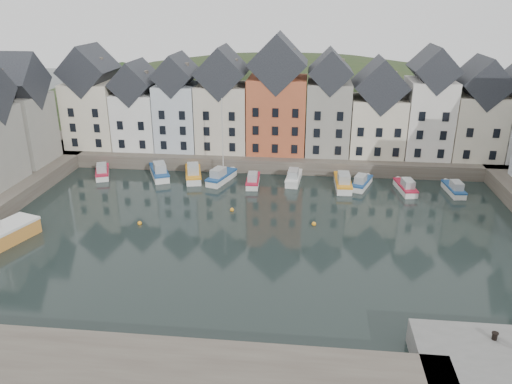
# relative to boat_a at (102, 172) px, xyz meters

# --- Properties ---
(ground) EXTENTS (260.00, 260.00, 0.00)m
(ground) POSITION_rel_boat_a_xyz_m (24.76, -18.55, -0.67)
(ground) COLOR black
(ground) RESTS_ON ground
(far_quay) EXTENTS (90.00, 16.00, 2.00)m
(far_quay) POSITION_rel_boat_a_xyz_m (24.76, 11.45, 0.33)
(far_quay) COLOR #4E443B
(far_quay) RESTS_ON ground
(near_wall) EXTENTS (50.00, 6.00, 2.00)m
(near_wall) POSITION_rel_boat_a_xyz_m (14.76, -40.55, 0.33)
(near_wall) COLOR #4E443B
(near_wall) RESTS_ON ground
(hillside) EXTENTS (153.60, 70.40, 64.00)m
(hillside) POSITION_rel_boat_a_xyz_m (24.77, 37.45, -18.63)
(hillside) COLOR #22361B
(hillside) RESTS_ON ground
(far_terrace) EXTENTS (72.37, 8.16, 17.78)m
(far_terrace) POSITION_rel_boat_a_xyz_m (27.97, 9.45, 8.21)
(far_terrace) COLOR beige
(far_terrace) RESTS_ON far_quay
(mooring_buoys) EXTENTS (20.50, 5.50, 0.50)m
(mooring_buoys) POSITION_rel_boat_a_xyz_m (20.76, -13.21, -0.52)
(mooring_buoys) COLOR orange
(mooring_buoys) RESTS_ON ground
(boat_a) EXTENTS (3.78, 6.08, 2.24)m
(boat_a) POSITION_rel_boat_a_xyz_m (0.00, 0.00, 0.00)
(boat_a) COLOR silver
(boat_a) RESTS_ON ground
(boat_b) EXTENTS (4.71, 7.08, 2.62)m
(boat_b) POSITION_rel_boat_a_xyz_m (8.40, 0.51, 0.11)
(boat_b) COLOR silver
(boat_b) RESTS_ON ground
(boat_c) EXTENTS (3.77, 7.18, 2.64)m
(boat_c) POSITION_rel_boat_a_xyz_m (13.45, 0.34, 0.12)
(boat_c) COLOR silver
(boat_c) RESTS_ON ground
(boat_d) EXTENTS (3.77, 6.55, 11.96)m
(boat_d) POSITION_rel_boat_a_xyz_m (17.62, -0.44, 0.11)
(boat_d) COLOR silver
(boat_d) RESTS_ON ground
(boat_e) EXTENTS (1.93, 5.54, 2.10)m
(boat_e) POSITION_rel_boat_a_xyz_m (22.28, -1.18, -0.04)
(boat_e) COLOR silver
(boat_e) RESTS_ON ground
(boat_f) EXTENTS (2.32, 6.07, 2.28)m
(boat_f) POSITION_rel_boat_a_xyz_m (27.87, 0.49, 0.01)
(boat_f) COLOR silver
(boat_f) RESTS_ON ground
(boat_g) EXTENTS (2.26, 6.73, 2.56)m
(boat_g) POSITION_rel_boat_a_xyz_m (34.68, -1.00, 0.10)
(boat_g) COLOR silver
(boat_g) RESTS_ON ground
(boat_h) EXTENTS (3.52, 5.84, 2.14)m
(boat_h) POSITION_rel_boat_a_xyz_m (37.24, -0.53, -0.03)
(boat_h) COLOR silver
(boat_h) RESTS_ON ground
(boat_i) EXTENTS (2.54, 5.82, 2.16)m
(boat_i) POSITION_rel_boat_a_xyz_m (43.00, -1.62, -0.02)
(boat_i) COLOR silver
(boat_i) RESTS_ON ground
(boat_j) EXTENTS (2.16, 5.51, 2.06)m
(boat_j) POSITION_rel_boat_a_xyz_m (49.31, -1.55, -0.05)
(boat_j) COLOR silver
(boat_j) RESTS_ON ground
(mooring_bollard) EXTENTS (0.48, 0.48, 0.56)m
(mooring_bollard) POSITION_rel_boat_a_xyz_m (43.32, -35.42, 1.64)
(mooring_bollard) COLOR black
(mooring_bollard) RESTS_ON near_quay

